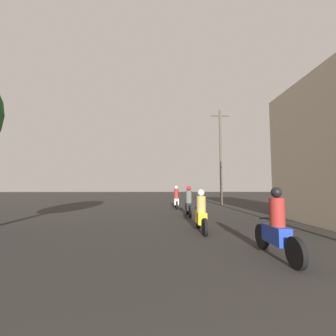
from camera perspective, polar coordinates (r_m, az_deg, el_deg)
motorcycle_blue at (r=5.77m, az=25.82°, el=-13.79°), size 0.60×2.08×1.57m
motorcycle_yellow at (r=8.11m, az=8.38°, el=-11.58°), size 0.60×1.95×1.48m
motorcycle_black at (r=12.11m, az=5.27°, el=-9.13°), size 0.60×1.90×1.59m
motorcycle_white at (r=16.03m, az=2.10°, el=-8.00°), size 0.60×1.85×1.61m
utility_pole_far at (r=19.46m, az=13.23°, el=3.27°), size 1.60×0.20×8.08m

